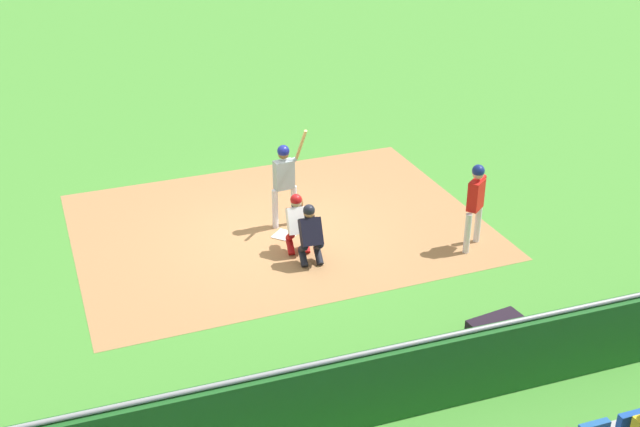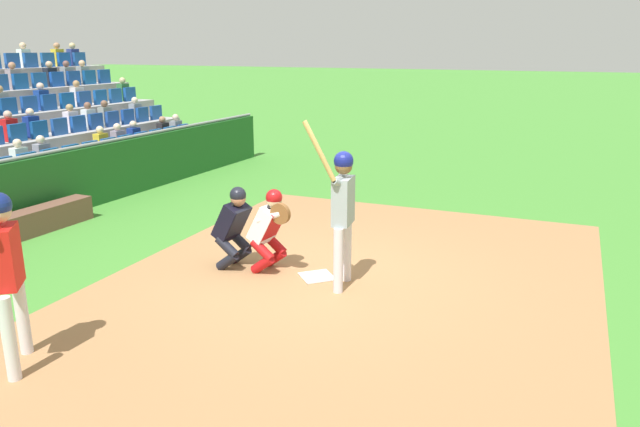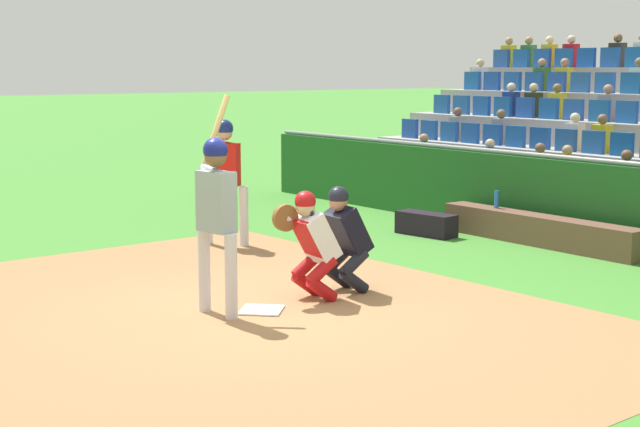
% 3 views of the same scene
% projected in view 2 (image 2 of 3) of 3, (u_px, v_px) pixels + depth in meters
% --- Properties ---
extents(ground_plane, '(160.00, 160.00, 0.00)m').
position_uv_depth(ground_plane, '(317.00, 277.00, 8.61)').
color(ground_plane, '#448B32').
extents(infield_dirt_patch, '(8.89, 6.89, 0.01)m').
position_uv_depth(infield_dirt_patch, '(349.00, 283.00, 8.41)').
color(infield_dirt_patch, '#A4754A').
rests_on(infield_dirt_patch, ground_plane).
extents(home_plate_marker, '(0.62, 0.62, 0.02)m').
position_uv_depth(home_plate_marker, '(317.00, 276.00, 8.61)').
color(home_plate_marker, white).
rests_on(home_plate_marker, infield_dirt_patch).
extents(batter_at_plate, '(0.71, 0.56, 2.31)m').
position_uv_depth(batter_at_plate, '(342.00, 203.00, 7.98)').
color(batter_at_plate, silver).
rests_on(batter_at_plate, ground_plane).
extents(catcher_crouching, '(0.49, 0.71, 1.27)m').
position_uv_depth(catcher_crouching, '(270.00, 225.00, 8.65)').
color(catcher_crouching, '#B11214').
rests_on(catcher_crouching, ground_plane).
extents(home_plate_umpire, '(0.48, 0.51, 1.27)m').
position_uv_depth(home_plate_umpire, '(234.00, 223.00, 8.81)').
color(home_plate_umpire, black).
rests_on(home_plate_umpire, ground_plane).
extents(dugout_wall, '(16.01, 0.24, 1.30)m').
position_uv_depth(dugout_wall, '(19.00, 194.00, 10.88)').
color(dugout_wall, '#1C5720').
rests_on(dugout_wall, ground_plane).
extents(dugout_bench, '(3.48, 0.40, 0.44)m').
position_uv_depth(dugout_bench, '(6.00, 230.00, 10.09)').
color(dugout_bench, brown).
rests_on(dugout_bench, ground_plane).
extents(on_deck_batter, '(0.62, 0.53, 1.85)m').
position_uv_depth(on_deck_batter, '(6.00, 263.00, 5.93)').
color(on_deck_batter, silver).
rests_on(on_deck_batter, ground_plane).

